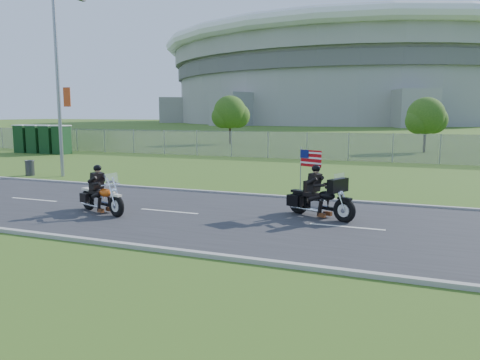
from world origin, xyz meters
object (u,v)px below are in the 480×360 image
at_px(streetlight, 60,69).
at_px(porta_toilet_d, 23,139).
at_px(trash_can, 30,168).
at_px(motorcycle_follow, 320,200).
at_px(porta_toilet_c, 36,140).
at_px(porta_toilet_a, 62,140).
at_px(motorcycle_lead, 101,198).
at_px(porta_toilet_b, 48,140).

height_order(streetlight, porta_toilet_d, streetlight).
bearing_deg(trash_can, porta_toilet_d, 137.23).
relative_size(streetlight, porta_toilet_d, 4.35).
xyz_separation_m(porta_toilet_d, motorcycle_follow, (29.19, -16.00, -0.56)).
distance_m(porta_toilet_c, motorcycle_follow, 32.07).
distance_m(porta_toilet_a, porta_toilet_c, 2.80).
bearing_deg(trash_can, motorcycle_follow, -15.29).
distance_m(streetlight, porta_toilet_d, 18.40).
bearing_deg(motorcycle_follow, motorcycle_lead, -139.95).
xyz_separation_m(porta_toilet_b, motorcycle_lead, (19.38, -17.99, -0.62)).
xyz_separation_m(streetlight, motorcycle_follow, (14.97, -5.22, -5.05)).
distance_m(porta_toilet_d, motorcycle_lead, 28.56).
bearing_deg(streetlight, porta_toilet_c, 139.94).
height_order(porta_toilet_d, trash_can, porta_toilet_d).
bearing_deg(porta_toilet_a, porta_toilet_b, 180.00).
relative_size(motorcycle_lead, motorcycle_follow, 0.98).
bearing_deg(streetlight, trash_can, -162.79).
xyz_separation_m(porta_toilet_c, motorcycle_lead, (20.78, -17.99, -0.62)).
xyz_separation_m(porta_toilet_c, trash_can, (10.90, -11.38, -0.75)).
bearing_deg(porta_toilet_a, porta_toilet_c, 180.00).
height_order(porta_toilet_b, trash_can, porta_toilet_b).
height_order(porta_toilet_a, porta_toilet_d, same).
xyz_separation_m(porta_toilet_d, motorcycle_lead, (22.18, -17.99, -0.62)).
bearing_deg(porta_toilet_c, porta_toilet_b, 0.00).
bearing_deg(porta_toilet_c, porta_toilet_d, 180.00).
bearing_deg(motorcycle_lead, trash_can, 166.73).
bearing_deg(porta_toilet_d, motorcycle_follow, -28.72).
distance_m(porta_toilet_c, motorcycle_lead, 27.49).
bearing_deg(porta_toilet_b, motorcycle_follow, -31.22).
relative_size(streetlight, motorcycle_lead, 4.22).
relative_size(porta_toilet_c, motorcycle_lead, 0.97).
distance_m(streetlight, motorcycle_lead, 11.89).
xyz_separation_m(porta_toilet_c, porta_toilet_d, (-1.40, 0.00, 0.00)).
height_order(porta_toilet_c, motorcycle_follow, porta_toilet_c).
height_order(porta_toilet_a, porta_toilet_c, same).
xyz_separation_m(motorcycle_lead, motorcycle_follow, (7.01, 1.99, 0.07)).
height_order(motorcycle_lead, motorcycle_follow, motorcycle_follow).
bearing_deg(trash_can, porta_toilet_c, 133.77).
bearing_deg(porta_toilet_b, motorcycle_lead, -42.86).
relative_size(motorcycle_follow, trash_can, 3.01).
height_order(streetlight, porta_toilet_b, streetlight).
bearing_deg(porta_toilet_d, porta_toilet_a, 0.00).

